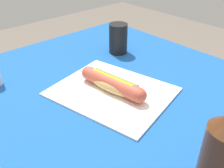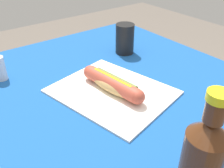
{
  "view_description": "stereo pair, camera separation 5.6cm",
  "coord_description": "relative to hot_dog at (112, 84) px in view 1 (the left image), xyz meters",
  "views": [
    {
      "loc": [
        0.46,
        -0.39,
        1.18
      ],
      "look_at": [
        -0.01,
        0.03,
        0.79
      ],
      "focal_mm": 40.45,
      "sensor_mm": 36.0,
      "label": 1
    },
    {
      "loc": [
        0.5,
        -0.35,
        1.18
      ],
      "look_at": [
        -0.01,
        0.03,
        0.79
      ],
      "focal_mm": 40.45,
      "sensor_mm": 36.0,
      "label": 2
    }
  ],
  "objects": [
    {
      "name": "dining_table",
      "position": [
        0.01,
        -0.04,
        -0.17
      ],
      "size": [
        1.03,
        1.0,
        0.76
      ],
      "color": "brown",
      "rests_on": "ground"
    },
    {
      "name": "drinking_cup",
      "position": [
        -0.2,
        0.21,
        0.03
      ],
      "size": [
        0.07,
        0.07,
        0.12
      ],
      "primitive_type": "cylinder",
      "color": "black",
      "rests_on": "dining_table"
    },
    {
      "name": "soda_bottle",
      "position": [
        0.39,
        -0.13,
        0.08
      ],
      "size": [
        0.06,
        0.06,
        0.26
      ],
      "color": "#4C2814",
      "rests_on": "dining_table"
    },
    {
      "name": "paper_wrapper",
      "position": [
        0.0,
        -0.0,
        -0.03
      ],
      "size": [
        0.39,
        0.34,
        0.01
      ],
      "primitive_type": "cube",
      "rotation": [
        0.0,
        0.0,
        0.22
      ],
      "color": "white",
      "rests_on": "dining_table"
    },
    {
      "name": "hot_dog",
      "position": [
        0.0,
        0.0,
        0.0
      ],
      "size": [
        0.24,
        0.08,
        0.05
      ],
      "color": "tan",
      "rests_on": "paper_wrapper"
    }
  ]
}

